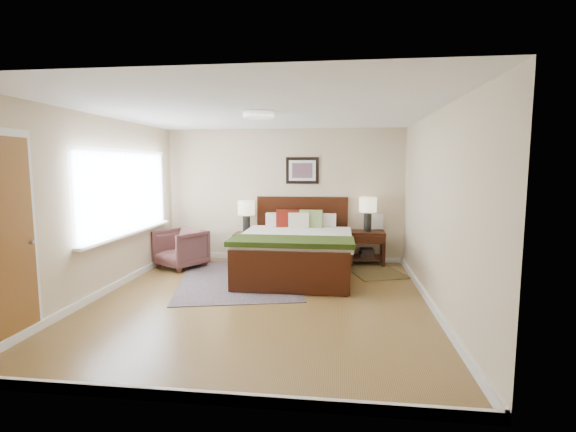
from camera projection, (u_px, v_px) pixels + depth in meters
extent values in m
plane|color=brown|center=(260.00, 300.00, 5.64)|extent=(5.00, 5.00, 0.00)
cube|color=#C5B18F|center=(284.00, 195.00, 7.95)|extent=(4.50, 0.04, 2.50)
cube|color=#C5B18F|center=(195.00, 243.00, 3.02)|extent=(4.50, 0.04, 2.50)
cube|color=#C5B18F|center=(99.00, 206.00, 5.76)|extent=(0.04, 5.00, 2.50)
cube|color=#C5B18F|center=(436.00, 211.00, 5.22)|extent=(0.04, 5.00, 2.50)
cube|color=white|center=(259.00, 112.00, 5.34)|extent=(4.50, 5.00, 0.02)
cube|color=silver|center=(126.00, 192.00, 6.43)|extent=(0.02, 2.72, 1.32)
cube|color=silver|center=(127.00, 192.00, 6.43)|extent=(0.01, 2.60, 1.20)
cube|color=silver|center=(131.00, 233.00, 6.50)|extent=(0.10, 2.72, 0.04)
cube|color=silver|center=(0.00, 240.00, 4.05)|extent=(0.01, 1.00, 2.18)
cube|color=brown|center=(1.00, 244.00, 4.05)|extent=(0.01, 0.90, 2.10)
cylinder|color=#999999|center=(32.00, 242.00, 4.43)|extent=(0.04, 0.04, 0.04)
cylinder|color=white|center=(259.00, 115.00, 5.34)|extent=(0.40, 0.40, 0.07)
cylinder|color=beige|center=(259.00, 112.00, 5.34)|extent=(0.44, 0.44, 0.01)
cube|color=#351408|center=(302.00, 228.00, 7.95)|extent=(1.72, 0.06, 1.21)
cube|color=#351408|center=(288.00, 273.00, 5.83)|extent=(1.72, 0.06, 0.60)
cube|color=#351408|center=(248.00, 253.00, 7.00)|extent=(0.06, 2.16, 0.19)
cube|color=#351408|center=(346.00, 256.00, 6.81)|extent=(0.06, 2.16, 0.19)
cube|color=silver|center=(296.00, 246.00, 6.89)|extent=(1.62, 2.14, 0.24)
cube|color=silver|center=(296.00, 238.00, 6.77)|extent=(1.80, 1.91, 0.11)
cube|color=#283710|center=(291.00, 241.00, 6.14)|extent=(1.84, 0.70, 0.08)
cube|color=silver|center=(281.00, 221.00, 7.73)|extent=(0.54, 0.18, 0.28)
cube|color=silver|center=(321.00, 221.00, 7.64)|extent=(0.54, 0.18, 0.28)
cube|color=#5B120A|center=(287.00, 219.00, 7.59)|extent=(0.42, 0.17, 0.34)
cube|color=#788C51|center=(311.00, 220.00, 7.54)|extent=(0.42, 0.16, 0.34)
cube|color=beige|center=(299.00, 221.00, 7.49)|extent=(0.37, 0.13, 0.30)
cube|color=black|center=(302.00, 171.00, 7.83)|extent=(0.62, 0.03, 0.50)
cube|color=silver|center=(302.00, 171.00, 7.81)|extent=(0.50, 0.01, 0.38)
cube|color=#A52D23|center=(302.00, 171.00, 7.80)|extent=(0.38, 0.01, 0.28)
cube|color=#351408|center=(247.00, 235.00, 7.90)|extent=(0.45, 0.41, 0.05)
cube|color=#351408|center=(235.00, 250.00, 7.78)|extent=(0.05, 0.05, 0.49)
cube|color=#351408|center=(255.00, 250.00, 7.73)|extent=(0.05, 0.05, 0.49)
cube|color=#351408|center=(239.00, 246.00, 8.12)|extent=(0.05, 0.05, 0.49)
cube|color=#351408|center=(259.00, 247.00, 8.08)|extent=(0.05, 0.05, 0.49)
cube|color=#351408|center=(245.00, 242.00, 7.72)|extent=(0.39, 0.03, 0.14)
cube|color=#351408|center=(367.00, 232.00, 7.62)|extent=(0.63, 0.47, 0.05)
cube|color=#351408|center=(352.00, 251.00, 7.48)|extent=(0.05, 0.05, 0.58)
cube|color=#351408|center=(384.00, 252.00, 7.42)|extent=(0.05, 0.05, 0.58)
cube|color=#351408|center=(351.00, 247.00, 7.89)|extent=(0.05, 0.05, 0.58)
cube|color=#351408|center=(382.00, 247.00, 7.82)|extent=(0.05, 0.05, 0.58)
cube|color=#351408|center=(368.00, 240.00, 7.41)|extent=(0.57, 0.03, 0.14)
cube|color=#351408|center=(367.00, 257.00, 7.67)|extent=(0.57, 0.41, 0.03)
cube|color=black|center=(367.00, 255.00, 7.67)|extent=(0.23, 0.29, 0.03)
cube|color=black|center=(367.00, 253.00, 7.66)|extent=(0.23, 0.29, 0.03)
cube|color=black|center=(367.00, 252.00, 7.66)|extent=(0.23, 0.29, 0.03)
cube|color=black|center=(367.00, 250.00, 7.65)|extent=(0.23, 0.29, 0.03)
cylinder|color=black|center=(247.00, 225.00, 7.87)|extent=(0.14, 0.14, 0.32)
cylinder|color=black|center=(246.00, 215.00, 7.85)|extent=(0.02, 0.02, 0.06)
cylinder|color=beige|center=(246.00, 208.00, 7.84)|extent=(0.31, 0.31, 0.26)
cylinder|color=black|center=(368.00, 222.00, 7.59)|extent=(0.14, 0.14, 0.32)
cylinder|color=black|center=(368.00, 212.00, 7.57)|extent=(0.02, 0.02, 0.06)
cylinder|color=beige|center=(368.00, 205.00, 7.55)|extent=(0.31, 0.31, 0.26)
imported|color=brown|center=(181.00, 249.00, 7.42)|extent=(1.01, 1.02, 0.68)
cube|color=#0D1141|center=(239.00, 279.00, 6.69)|extent=(2.34, 2.90, 0.01)
cube|color=black|center=(373.00, 270.00, 7.21)|extent=(1.17, 1.43, 0.01)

